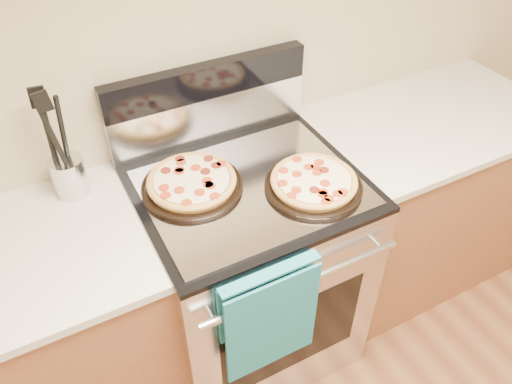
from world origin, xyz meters
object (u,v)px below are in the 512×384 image
utensil_crock (70,176)px  range_body (249,272)px  pepperoni_pizza_back (192,183)px  pepperoni_pizza_front (314,183)px

utensil_crock → range_body: bearing=-24.2°
range_body → pepperoni_pizza_back: size_ratio=2.70×
pepperoni_pizza_front → utensil_crock: bearing=152.6°
pepperoni_pizza_back → pepperoni_pizza_front: 0.41m
pepperoni_pizza_back → utensil_crock: bearing=152.7°
pepperoni_pizza_back → utensil_crock: utensil_crock is taller
range_body → pepperoni_pizza_front: 0.55m
pepperoni_pizza_front → utensil_crock: utensil_crock is taller
pepperoni_pizza_back → pepperoni_pizza_front: size_ratio=1.03×
range_body → pepperoni_pizza_back: bearing=162.3°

